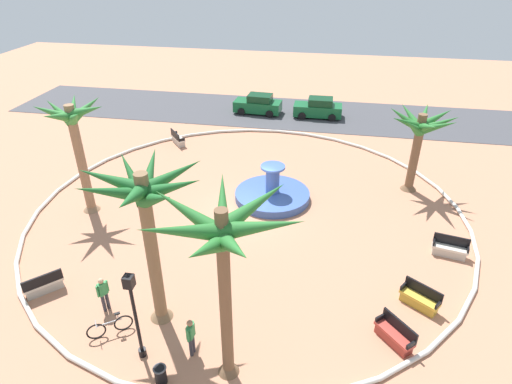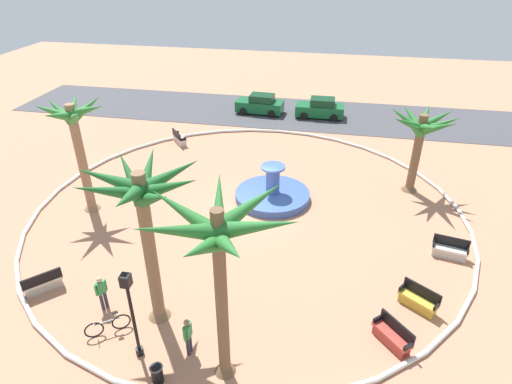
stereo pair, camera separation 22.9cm
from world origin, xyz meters
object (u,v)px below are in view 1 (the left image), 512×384
Objects in this scene: bench_southeast at (394,335)px; parked_car_second at (318,108)px; trash_bin at (160,375)px; parked_car_leftmost at (258,105)px; palm_tree_mid_plaza at (145,207)px; bicycle_red_frame at (110,327)px; bench_east at (450,249)px; person_cyclist_photo at (191,335)px; palm_tree_near_fountain at (75,132)px; bench_west at (44,285)px; lamppost at (134,309)px; fountain at (272,194)px; palm_tree_by_curb at (222,245)px; bench_southwest at (420,299)px; bench_north at (178,140)px; person_cyclist_helmet at (103,292)px; palm_tree_far_side at (420,131)px.

parked_car_second is (-4.16, 23.52, 0.43)m from bench_southeast.
parked_car_leftmost is (-1.42, 26.73, 0.39)m from trash_bin.
palm_tree_mid_plaza is 9.21× the size of trash_bin.
bench_southeast reaches higher than bicycle_red_frame.
person_cyclist_photo is (-10.27, -7.63, 0.57)m from bench_east.
bench_east reaches higher than bicycle_red_frame.
bench_west is (1.32, -6.38, -4.30)m from palm_tree_near_fountain.
lamppost reaches higher than parked_car_leftmost.
palm_tree_near_fountain is (-9.73, -2.95, 4.34)m from fountain.
parked_car_leftmost is at bearing 90.86° from palm_tree_mid_plaza.
palm_tree_near_fountain is at bearing 101.68° from bench_west.
bench_east is 0.41× the size of parked_car_leftmost.
bicycle_red_frame is at bearing 169.65° from palm_tree_by_curb.
person_cyclist_photo reaches higher than bench_southwest.
parked_car_second is at bearing 79.42° from lamppost.
bench_north is at bearing 149.10° from bench_east.
parked_car_second is (9.81, 7.53, 0.43)m from bench_north.
palm_tree_far_side is at bearing 43.12° from person_cyclist_helmet.
bench_west is 0.99× the size of bench_southeast.
person_cyclist_photo is at bearing -5.21° from bicycle_red_frame.
bench_west is at bearing -132.03° from fountain.
fountain is at bearing -76.68° from parked_car_leftmost.
palm_tree_near_fountain is 8.68× the size of trash_bin.
bench_north is 20.09m from trash_bin.
trash_bin is (-7.90, -3.16, 0.04)m from bench_southeast.
bench_southwest is at bearing 30.10° from trash_bin.
person_cyclist_photo is at bearing -154.96° from bench_southwest.
bench_southwest is 0.98× the size of person_cyclist_photo.
bench_southeast is 0.96× the size of bench_southwest.
parked_car_leftmost reaches higher than trash_bin.
parked_car_leftmost is at bearing 134.48° from palm_tree_far_side.
palm_tree_near_fountain reaches higher than bench_west.
lamppost is 2.36m from trash_bin.
bench_west is (-5.43, 0.47, -4.81)m from palm_tree_mid_plaza.
parked_car_second is at bearing 55.86° from palm_tree_near_fountain.
palm_tree_mid_plaza is at bearing -152.86° from bench_east.
parked_car_second is (3.06, 25.34, -0.14)m from person_cyclist_photo.
person_cyclist_helmet is at bearing -57.33° from palm_tree_near_fountain.
bench_east is 6.56m from bench_southeast.
bench_west is 15.88m from bench_north.
palm_tree_by_curb is 1.39× the size of palm_tree_far_side.
bench_west is 0.92× the size of person_cyclist_photo.
person_cyclist_photo is (0.68, 1.34, 0.53)m from trash_bin.
person_cyclist_helmet is (-13.28, -12.44, -2.86)m from palm_tree_far_side.
palm_tree_near_fountain is at bearing -162.49° from palm_tree_far_side.
bicycle_red_frame is at bearing 155.77° from lamppost.
parked_car_leftmost is at bearing 124.86° from bench_east.
bench_north reaches higher than trash_bin.
trash_bin is 4.44m from person_cyclist_helmet.
bench_east is at bearing -21.96° from fountain.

